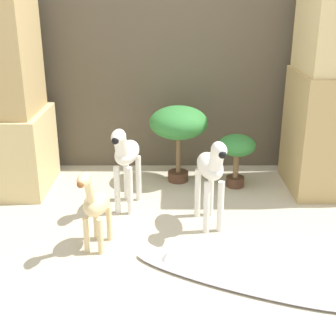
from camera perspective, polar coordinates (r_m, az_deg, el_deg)
ground_plane at (r=2.85m, az=0.30°, el=-10.02°), size 14.00×14.00×0.00m
wall_back at (r=3.95m, az=0.28°, el=15.62°), size 6.40×0.08×2.20m
zebra_right at (r=2.98m, az=5.43°, el=-0.27°), size 0.21×0.45×0.63m
zebra_left at (r=3.23m, az=-5.03°, el=1.45°), size 0.21×0.45×0.63m
giraffe_figurine at (r=2.78m, az=-8.75°, el=-4.36°), size 0.19×0.36×0.54m
potted_palm_front at (r=3.66m, az=8.52°, el=2.25°), size 0.29×0.29×0.42m
potted_palm_back at (r=3.68m, az=1.43°, el=5.28°), size 0.46×0.46×0.62m
surfboard at (r=2.60m, az=9.08°, el=-13.23°), size 1.26×0.74×0.08m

